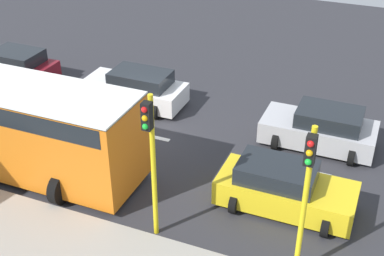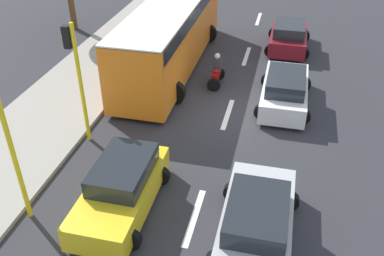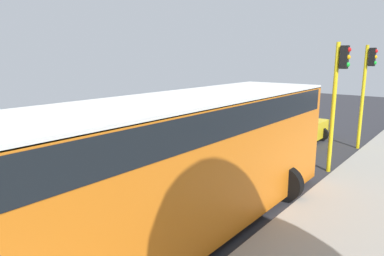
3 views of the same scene
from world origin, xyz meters
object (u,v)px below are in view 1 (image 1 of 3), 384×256
(car_yellow_cab, at_px, (284,188))
(car_white, at_px, (136,89))
(traffic_light_midblock, at_px, (306,186))
(traffic_light_corner, at_px, (151,150))
(car_maroon, at_px, (14,67))
(motorcycle, at_px, (70,119))
(car_silver, at_px, (321,129))

(car_yellow_cab, height_order, car_white, same)
(traffic_light_midblock, bearing_deg, traffic_light_corner, -90.00)
(car_maroon, distance_m, traffic_light_corner, 12.69)
(motorcycle, distance_m, traffic_light_corner, 7.06)
(car_yellow_cab, bearing_deg, car_white, -120.56)
(traffic_light_midblock, bearing_deg, car_white, -129.88)
(traffic_light_corner, distance_m, traffic_light_midblock, 4.08)
(car_yellow_cab, xyz_separation_m, motorcycle, (-1.25, -8.52, -0.07))
(car_yellow_cab, relative_size, motorcycle, 2.72)
(motorcycle, height_order, traffic_light_midblock, traffic_light_midblock)
(car_maroon, height_order, traffic_light_corner, traffic_light_corner)
(car_white, distance_m, car_maroon, 6.14)
(car_white, height_order, traffic_light_midblock, traffic_light_midblock)
(car_silver, bearing_deg, traffic_light_midblock, 5.40)
(car_silver, distance_m, traffic_light_midblock, 7.06)
(car_silver, distance_m, car_maroon, 13.89)
(car_silver, height_order, motorcycle, motorcycle)
(car_silver, distance_m, traffic_light_corner, 7.84)
(car_yellow_cab, height_order, traffic_light_corner, traffic_light_corner)
(car_maroon, xyz_separation_m, traffic_light_corner, (6.87, 10.44, 2.22))
(car_silver, relative_size, traffic_light_midblock, 0.90)
(car_yellow_cab, bearing_deg, car_silver, 174.76)
(car_maroon, distance_m, traffic_light_midblock, 16.22)
(car_maroon, bearing_deg, motorcycle, 59.29)
(motorcycle, relative_size, traffic_light_corner, 0.34)
(car_silver, relative_size, car_white, 0.95)
(motorcycle, bearing_deg, car_white, 159.95)
(car_yellow_cab, height_order, motorcycle, motorcycle)
(car_yellow_cab, xyz_separation_m, traffic_light_corner, (2.64, -3.08, 2.22))
(traffic_light_corner, relative_size, traffic_light_midblock, 1.00)
(car_yellow_cab, relative_size, traffic_light_midblock, 0.93)
(car_silver, height_order, traffic_light_midblock, traffic_light_midblock)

